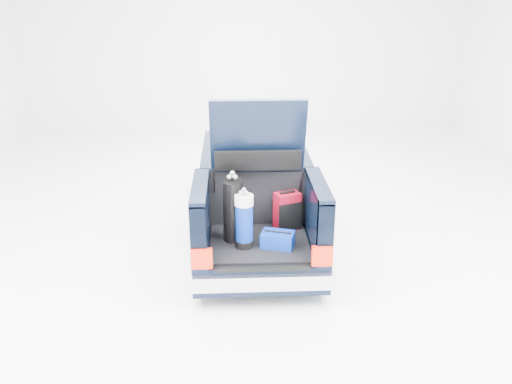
{
  "coord_description": "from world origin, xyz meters",
  "views": [
    {
      "loc": [
        -0.35,
        -8.03,
        3.88
      ],
      "look_at": [
        0.0,
        -0.5,
        0.93
      ],
      "focal_mm": 38.0,
      "sensor_mm": 36.0,
      "label": 1
    }
  ],
  "objects_px": {
    "red_suitcase": "(287,211)",
    "blue_duffel": "(278,239)",
    "car": "(254,193)",
    "black_golf_bag": "(233,210)",
    "blue_golf_bag": "(244,221)"
  },
  "relations": [
    {
      "from": "blue_duffel",
      "to": "car",
      "type": "bearing_deg",
      "value": 114.75
    },
    {
      "from": "black_golf_bag",
      "to": "blue_golf_bag",
      "type": "height_order",
      "value": "black_golf_bag"
    },
    {
      "from": "red_suitcase",
      "to": "blue_duffel",
      "type": "height_order",
      "value": "red_suitcase"
    },
    {
      "from": "black_golf_bag",
      "to": "car",
      "type": "bearing_deg",
      "value": 60.01
    },
    {
      "from": "red_suitcase",
      "to": "blue_golf_bag",
      "type": "relative_size",
      "value": 0.69
    },
    {
      "from": "car",
      "to": "red_suitcase",
      "type": "height_order",
      "value": "car"
    },
    {
      "from": "red_suitcase",
      "to": "blue_golf_bag",
      "type": "distance_m",
      "value": 0.82
    },
    {
      "from": "car",
      "to": "black_golf_bag",
      "type": "height_order",
      "value": "car"
    },
    {
      "from": "black_golf_bag",
      "to": "red_suitcase",
      "type": "bearing_deg",
      "value": 6.48
    },
    {
      "from": "car",
      "to": "black_golf_bag",
      "type": "bearing_deg",
      "value": -102.83
    },
    {
      "from": "red_suitcase",
      "to": "black_golf_bag",
      "type": "bearing_deg",
      "value": -177.84
    },
    {
      "from": "red_suitcase",
      "to": "blue_golf_bag",
      "type": "xyz_separation_m",
      "value": [
        -0.62,
        -0.53,
        0.11
      ]
    },
    {
      "from": "blue_duffel",
      "to": "black_golf_bag",
      "type": "bearing_deg",
      "value": 176.7
    },
    {
      "from": "red_suitcase",
      "to": "black_golf_bag",
      "type": "xyz_separation_m",
      "value": [
        -0.76,
        -0.33,
        0.17
      ]
    },
    {
      "from": "car",
      "to": "blue_golf_bag",
      "type": "bearing_deg",
      "value": -96.83
    }
  ]
}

